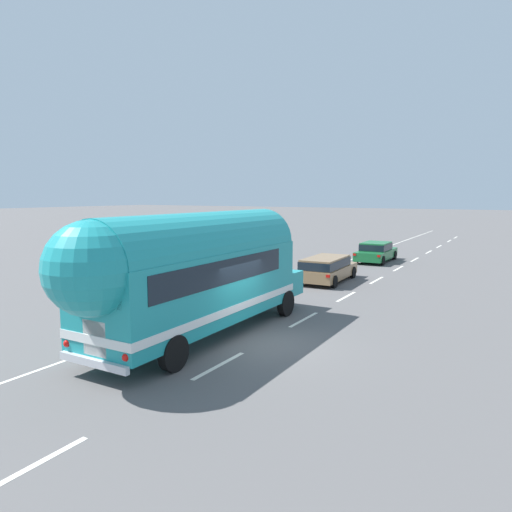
% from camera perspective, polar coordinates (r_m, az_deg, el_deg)
% --- Properties ---
extents(ground_plane, '(300.00, 300.00, 0.00)m').
position_cam_1_polar(ground_plane, '(15.21, 0.65, -10.48)').
color(ground_plane, '#565454').
extents(lane_markings, '(4.12, 80.00, 0.01)m').
position_cam_1_polar(lane_markings, '(27.76, 8.94, -2.34)').
color(lane_markings, silver).
rests_on(lane_markings, ground).
extents(painted_bus, '(2.66, 11.23, 4.12)m').
position_cam_1_polar(painted_bus, '(15.01, -7.68, -1.73)').
color(painted_bus, teal).
rests_on(painted_bus, ground).
extents(car_lead, '(2.15, 4.76, 1.37)m').
position_cam_1_polar(car_lead, '(25.57, 8.58, -1.37)').
color(car_lead, olive).
rests_on(car_lead, ground).
extents(car_second, '(2.06, 4.79, 1.37)m').
position_cam_1_polar(car_second, '(34.08, 14.37, 0.59)').
color(car_second, '#196633').
rests_on(car_second, ground).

